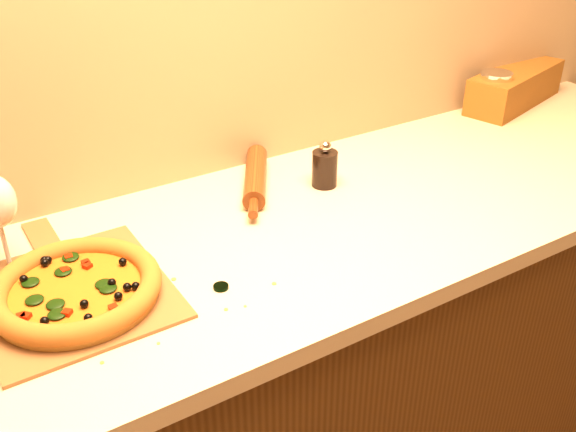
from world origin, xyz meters
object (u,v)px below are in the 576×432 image
object	(u,v)px
pizza_peel	(73,289)
pepper_grinder	(325,167)
rolling_pin	(256,176)
coffee_canister	(494,93)
pizza	(76,289)

from	to	relation	value
pizza_peel	pepper_grinder	xyz separation A→B (m)	(0.64, 0.11, 0.04)
rolling_pin	coffee_canister	distance (m)	0.85
pizza_peel	pizza	world-z (taller)	pizza
rolling_pin	pizza	bearing A→B (deg)	-155.41
pizza	pizza_peel	bearing A→B (deg)	90.27
pizza_peel	pizza	distance (m)	0.04
pizza_peel	rolling_pin	xyz separation A→B (m)	(0.49, 0.19, 0.02)
pepper_grinder	coffee_canister	xyz separation A→B (m)	(0.71, 0.12, 0.02)
rolling_pin	pizza_peel	bearing A→B (deg)	-158.82
pizza	coffee_canister	distance (m)	1.37
pepper_grinder	pizza_peel	bearing A→B (deg)	-170.45
coffee_canister	rolling_pin	bearing A→B (deg)	-177.36
coffee_canister	pepper_grinder	bearing A→B (deg)	-170.06
rolling_pin	coffee_canister	bearing A→B (deg)	2.64
pizza	pepper_grinder	world-z (taller)	pepper_grinder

